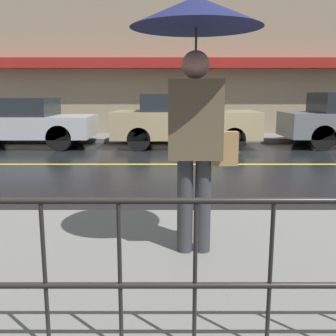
% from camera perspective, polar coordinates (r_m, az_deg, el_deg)
% --- Properties ---
extents(ground_plane, '(80.00, 80.00, 0.00)m').
position_cam_1_polar(ground_plane, '(8.90, 8.95, 0.53)').
color(ground_plane, black).
extents(sidewalk_near, '(28.00, 2.98, 0.12)m').
position_cam_1_polar(sidewalk_near, '(3.85, 21.75, -13.06)').
color(sidewalk_near, slate).
rests_on(sidewalk_near, ground_plane).
extents(sidewalk_far, '(28.00, 1.87, 0.12)m').
position_cam_1_polar(sidewalk_far, '(13.65, 5.83, 4.42)').
color(sidewalk_far, slate).
rests_on(sidewalk_far, ground_plane).
extents(lane_marking, '(25.20, 0.12, 0.01)m').
position_cam_1_polar(lane_marking, '(8.90, 8.95, 0.56)').
color(lane_marking, gold).
rests_on(lane_marking, ground_plane).
extents(building_storefront, '(28.00, 0.85, 4.87)m').
position_cam_1_polar(building_storefront, '(14.64, 5.58, 14.20)').
color(building_storefront, gray).
rests_on(building_storefront, ground_plane).
extents(pedestrian, '(1.12, 1.12, 2.24)m').
position_cam_1_polar(pedestrian, '(3.48, 4.11, 16.16)').
color(pedestrian, '#333338').
rests_on(pedestrian, sidewalk_near).
extents(car_silver, '(4.10, 1.90, 1.44)m').
position_cam_1_polar(car_silver, '(12.41, -20.52, 6.33)').
color(car_silver, '#B2B5BA').
rests_on(car_silver, ground_plane).
extents(car_tan, '(4.22, 1.91, 1.54)m').
position_cam_1_polar(car_tan, '(11.64, 2.27, 6.97)').
color(car_tan, tan).
rests_on(car_tan, ground_plane).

